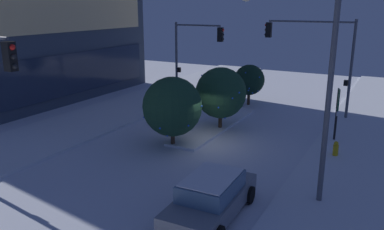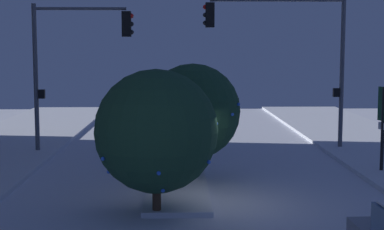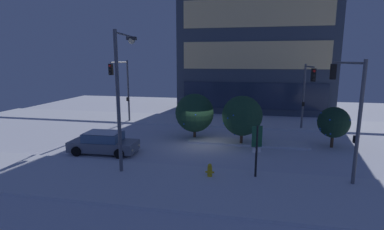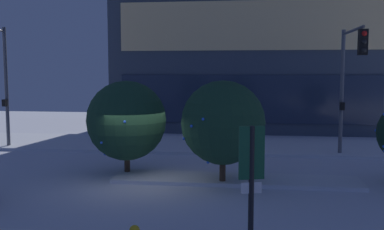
{
  "view_description": "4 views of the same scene",
  "coord_description": "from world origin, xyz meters",
  "px_view_note": "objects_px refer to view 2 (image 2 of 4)",
  "views": [
    {
      "loc": [
        -17.34,
        -9.08,
        7.16
      ],
      "look_at": [
        -0.73,
        -0.02,
        1.83
      ],
      "focal_mm": 36.46,
      "sensor_mm": 36.0,
      "label": 1
    },
    {
      "loc": [
        -15.18,
        0.53,
        4.14
      ],
      "look_at": [
        1.93,
        0.13,
        2.24
      ],
      "focal_mm": 54.68,
      "sensor_mm": 36.0,
      "label": 2
    },
    {
      "loc": [
        3.54,
        -21.45,
        6.32
      ],
      "look_at": [
        -1.15,
        1.74,
        1.83
      ],
      "focal_mm": 27.23,
      "sensor_mm": 36.0,
      "label": 3
    },
    {
      "loc": [
        3.88,
        -15.5,
        4.09
      ],
      "look_at": [
        1.76,
        1.03,
        2.4
      ],
      "focal_mm": 41.51,
      "sensor_mm": 36.0,
      "label": 4
    }
  ],
  "objects_px": {
    "traffic_light_corner_near_right": "(289,43)",
    "decorated_tree_median": "(173,104)",
    "decorated_tree_left_of_median": "(193,111)",
    "traffic_light_corner_far_right": "(73,52)",
    "parking_info_sign": "(383,119)",
    "decorated_tree_right_of_median": "(156,131)"
  },
  "relations": [
    {
      "from": "traffic_light_corner_near_right",
      "to": "decorated_tree_median",
      "type": "xyz_separation_m",
      "value": [
        0.72,
        4.74,
        -2.56
      ]
    },
    {
      "from": "decorated_tree_median",
      "to": "decorated_tree_left_of_median",
      "type": "height_order",
      "value": "decorated_tree_left_of_median"
    },
    {
      "from": "traffic_light_corner_far_right",
      "to": "parking_info_sign",
      "type": "xyz_separation_m",
      "value": [
        -4.29,
        -10.98,
        -2.21
      ]
    },
    {
      "from": "traffic_light_corner_far_right",
      "to": "parking_info_sign",
      "type": "distance_m",
      "value": 11.99
    },
    {
      "from": "decorated_tree_left_of_median",
      "to": "decorated_tree_right_of_median",
      "type": "xyz_separation_m",
      "value": [
        -3.79,
        1.0,
        -0.1
      ]
    },
    {
      "from": "decorated_tree_median",
      "to": "decorated_tree_left_of_median",
      "type": "distance_m",
      "value": 6.58
    },
    {
      "from": "traffic_light_corner_near_right",
      "to": "parking_info_sign",
      "type": "height_order",
      "value": "traffic_light_corner_near_right"
    },
    {
      "from": "traffic_light_corner_far_right",
      "to": "traffic_light_corner_near_right",
      "type": "xyz_separation_m",
      "value": [
        0.55,
        -8.69,
        0.35
      ]
    },
    {
      "from": "traffic_light_corner_far_right",
      "to": "decorated_tree_right_of_median",
      "type": "height_order",
      "value": "traffic_light_corner_far_right"
    },
    {
      "from": "decorated_tree_median",
      "to": "decorated_tree_right_of_median",
      "type": "xyz_separation_m",
      "value": [
        -10.33,
        0.33,
        0.27
      ]
    },
    {
      "from": "decorated_tree_median",
      "to": "decorated_tree_left_of_median",
      "type": "relative_size",
      "value": 0.8
    },
    {
      "from": "parking_info_sign",
      "to": "decorated_tree_median",
      "type": "relative_size",
      "value": 0.98
    },
    {
      "from": "decorated_tree_left_of_median",
      "to": "decorated_tree_median",
      "type": "bearing_deg",
      "value": 5.85
    },
    {
      "from": "traffic_light_corner_near_right",
      "to": "decorated_tree_right_of_median",
      "type": "height_order",
      "value": "traffic_light_corner_near_right"
    },
    {
      "from": "decorated_tree_right_of_median",
      "to": "parking_info_sign",
      "type": "bearing_deg",
      "value": -57.1
    },
    {
      "from": "decorated_tree_median",
      "to": "parking_info_sign",
      "type": "bearing_deg",
      "value": -128.34
    },
    {
      "from": "decorated_tree_right_of_median",
      "to": "traffic_light_corner_far_right",
      "type": "bearing_deg",
      "value": 21.78
    },
    {
      "from": "decorated_tree_right_of_median",
      "to": "decorated_tree_left_of_median",
      "type": "bearing_deg",
      "value": -14.81
    },
    {
      "from": "parking_info_sign",
      "to": "decorated_tree_left_of_median",
      "type": "bearing_deg",
      "value": -7.98
    },
    {
      "from": "traffic_light_corner_far_right",
      "to": "parking_info_sign",
      "type": "relative_size",
      "value": 2.04
    },
    {
      "from": "traffic_light_corner_far_right",
      "to": "decorated_tree_left_of_median",
      "type": "xyz_separation_m",
      "value": [
        -5.26,
        -4.62,
        -1.84
      ]
    },
    {
      "from": "traffic_light_corner_near_right",
      "to": "decorated_tree_right_of_median",
      "type": "xyz_separation_m",
      "value": [
        -9.61,
        5.07,
        -2.29
      ]
    }
  ]
}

